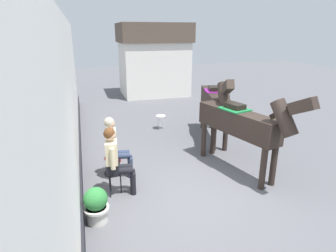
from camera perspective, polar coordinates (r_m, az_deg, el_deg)
name	(u,v)px	position (r m, az deg, el deg)	size (l,w,h in m)	color
ground_plane	(163,140)	(8.59, -0.94, -2.83)	(40.00, 40.00, 0.00)	#56565B
pub_facade_wall	(66,109)	(6.41, -19.55, 3.19)	(0.34, 14.00, 3.40)	white
distant_cottage	(154,59)	(14.80, -2.86, 13.18)	(3.40, 2.60, 3.50)	silver
seated_visitor_near	(115,158)	(5.64, -10.41, -6.27)	(0.61, 0.49, 1.39)	black
seated_visitor_far	(115,144)	(6.29, -10.58, -3.63)	(0.61, 0.49, 1.39)	red
saddled_horse_near	(241,123)	(6.54, 14.33, 0.50)	(1.01, 2.94, 2.06)	#2D231E
saddled_horse_far	(215,102)	(8.43, 9.32, 4.76)	(1.04, 2.93, 2.06)	#2D231E
flower_planter_far	(96,205)	(5.12, -14.12, -14.91)	(0.43, 0.43, 0.64)	beige
spare_stool_white	(161,117)	(9.47, -1.44, 1.73)	(0.32, 0.32, 0.46)	white
satchel_bag	(115,158)	(7.31, -10.47, -6.22)	(0.28, 0.12, 0.20)	maroon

